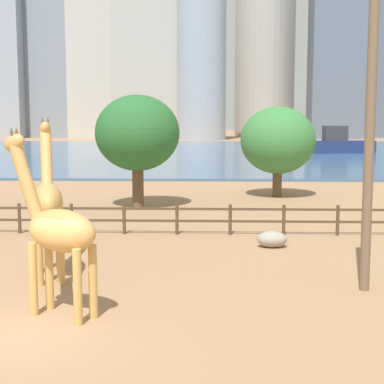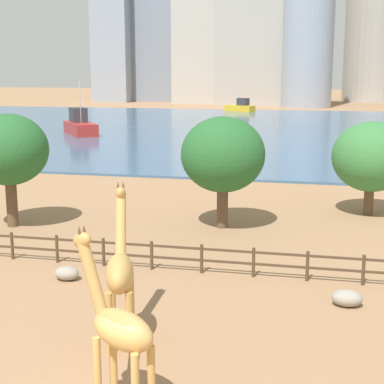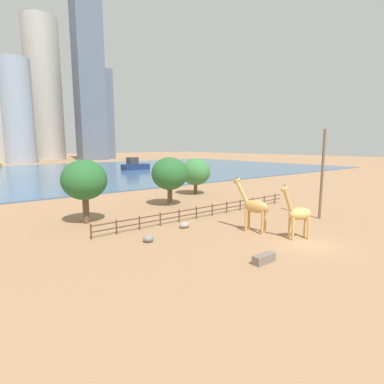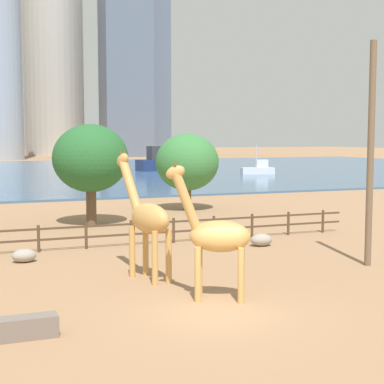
{
  "view_description": "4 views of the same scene",
  "coord_description": "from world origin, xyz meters",
  "px_view_note": "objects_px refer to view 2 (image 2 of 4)",
  "views": [
    {
      "loc": [
        4.43,
        -12.69,
        4.85
      ],
      "look_at": [
        3.71,
        6.94,
        2.45
      ],
      "focal_mm": 55.0,
      "sensor_mm": 36.0,
      "label": 1
    },
    {
      "loc": [
        5.48,
        -12.01,
        8.69
      ],
      "look_at": [
        -2.38,
        23.6,
        1.16
      ],
      "focal_mm": 55.0,
      "sensor_mm": 36.0,
      "label": 2
    },
    {
      "loc": [
        -21.32,
        -12.14,
        7.78
      ],
      "look_at": [
        1.93,
        17.31,
        1.9
      ],
      "focal_mm": 28.0,
      "sensor_mm": 36.0,
      "label": 3
    },
    {
      "loc": [
        -7.18,
        -16.29,
        5.43
      ],
      "look_at": [
        1.47,
        5.79,
        3.23
      ],
      "focal_mm": 55.0,
      "sensor_mm": 36.0,
      "label": 4
    }
  ],
  "objects_px": {
    "boulder_by_pole": "(347,298)",
    "giraffe_companion": "(120,271)",
    "boulder_near_fence": "(67,273)",
    "tree_right_tall": "(371,157)",
    "giraffe_tall": "(118,328)",
    "boat_barge": "(240,107)",
    "tree_left_large": "(9,150)",
    "tree_center_broad": "(223,155)",
    "boat_ferry": "(80,125)"
  },
  "relations": [
    {
      "from": "boulder_by_pole",
      "to": "giraffe_companion",
      "type": "bearing_deg",
      "value": -148.5
    },
    {
      "from": "giraffe_companion",
      "to": "boulder_near_fence",
      "type": "xyz_separation_m",
      "value": [
        -4.13,
        4.87,
        -2.09
      ]
    },
    {
      "from": "giraffe_companion",
      "to": "tree_right_tall",
      "type": "xyz_separation_m",
      "value": [
        9.16,
        19.64,
        1.21
      ]
    },
    {
      "from": "giraffe_tall",
      "to": "boat_barge",
      "type": "xyz_separation_m",
      "value": [
        -12.26,
        112.37,
        -1.02
      ]
    },
    {
      "from": "boulder_near_fence",
      "to": "boat_barge",
      "type": "bearing_deg",
      "value": 93.8
    },
    {
      "from": "boulder_near_fence",
      "to": "tree_right_tall",
      "type": "bearing_deg",
      "value": 48.03
    },
    {
      "from": "tree_left_large",
      "to": "tree_right_tall",
      "type": "relative_size",
      "value": 1.12
    },
    {
      "from": "boulder_near_fence",
      "to": "tree_center_broad",
      "type": "relative_size",
      "value": 0.17
    },
    {
      "from": "giraffe_tall",
      "to": "giraffe_companion",
      "type": "height_order",
      "value": "giraffe_companion"
    },
    {
      "from": "boulder_by_pole",
      "to": "tree_left_large",
      "type": "relative_size",
      "value": 0.18
    },
    {
      "from": "giraffe_tall",
      "to": "boat_ferry",
      "type": "relative_size",
      "value": 0.57
    },
    {
      "from": "boat_ferry",
      "to": "boat_barge",
      "type": "distance_m",
      "value": 52.95
    },
    {
      "from": "tree_left_large",
      "to": "boat_barge",
      "type": "relative_size",
      "value": 0.94
    },
    {
      "from": "tree_right_tall",
      "to": "boulder_by_pole",
      "type": "bearing_deg",
      "value": -96.78
    },
    {
      "from": "boulder_near_fence",
      "to": "tree_left_large",
      "type": "distance_m",
      "value": 10.88
    },
    {
      "from": "boulder_by_pole",
      "to": "boat_barge",
      "type": "height_order",
      "value": "boat_barge"
    },
    {
      "from": "tree_left_large",
      "to": "boat_ferry",
      "type": "relative_size",
      "value": 0.78
    },
    {
      "from": "giraffe_tall",
      "to": "tree_left_large",
      "type": "xyz_separation_m",
      "value": [
        -12.06,
        16.08,
        2.17
      ]
    },
    {
      "from": "tree_center_broad",
      "to": "boat_barge",
      "type": "distance_m",
      "value": 94.77
    },
    {
      "from": "tree_right_tall",
      "to": "boat_barge",
      "type": "xyz_separation_m",
      "value": [
        -20.17,
        89.06,
        -2.42
      ]
    },
    {
      "from": "tree_right_tall",
      "to": "boat_barge",
      "type": "height_order",
      "value": "boat_barge"
    },
    {
      "from": "giraffe_tall",
      "to": "boulder_near_fence",
      "type": "height_order",
      "value": "giraffe_tall"
    },
    {
      "from": "giraffe_tall",
      "to": "boat_ferry",
      "type": "bearing_deg",
      "value": -38.66
    },
    {
      "from": "boulder_by_pole",
      "to": "boat_barge",
      "type": "distance_m",
      "value": 105.8
    },
    {
      "from": "giraffe_tall",
      "to": "boulder_near_fence",
      "type": "relative_size",
      "value": 4.45
    },
    {
      "from": "giraffe_tall",
      "to": "tree_right_tall",
      "type": "xyz_separation_m",
      "value": [
        7.92,
        23.3,
        1.4
      ]
    },
    {
      "from": "tree_left_large",
      "to": "tree_center_broad",
      "type": "xyz_separation_m",
      "value": [
        11.7,
        2.31,
        -0.23
      ]
    },
    {
      "from": "giraffe_companion",
      "to": "boulder_near_fence",
      "type": "distance_m",
      "value": 6.71
    },
    {
      "from": "boulder_by_pole",
      "to": "giraffe_tall",
      "type": "bearing_deg",
      "value": -126.8
    },
    {
      "from": "boat_barge",
      "to": "tree_left_large",
      "type": "bearing_deg",
      "value": 116.19
    },
    {
      "from": "boat_ferry",
      "to": "boat_barge",
      "type": "height_order",
      "value": "boat_ferry"
    },
    {
      "from": "giraffe_tall",
      "to": "tree_center_broad",
      "type": "bearing_deg",
      "value": -61.44
    },
    {
      "from": "tree_left_large",
      "to": "tree_center_broad",
      "type": "relative_size",
      "value": 1.02
    },
    {
      "from": "boat_barge",
      "to": "boat_ferry",
      "type": "bearing_deg",
      "value": 99.58
    },
    {
      "from": "giraffe_companion",
      "to": "boat_ferry",
      "type": "height_order",
      "value": "boat_ferry"
    },
    {
      "from": "boulder_near_fence",
      "to": "giraffe_companion",
      "type": "bearing_deg",
      "value": -49.7
    },
    {
      "from": "giraffe_companion",
      "to": "boat_barge",
      "type": "bearing_deg",
      "value": -10.74
    },
    {
      "from": "giraffe_companion",
      "to": "tree_center_broad",
      "type": "distance_m",
      "value": 14.86
    },
    {
      "from": "giraffe_tall",
      "to": "boulder_by_pole",
      "type": "relative_size",
      "value": 4.1
    },
    {
      "from": "boulder_near_fence",
      "to": "boat_ferry",
      "type": "relative_size",
      "value": 0.13
    },
    {
      "from": "giraffe_tall",
      "to": "boat_ferry",
      "type": "height_order",
      "value": "boat_ferry"
    },
    {
      "from": "giraffe_tall",
      "to": "tree_left_large",
      "type": "relative_size",
      "value": 0.73
    },
    {
      "from": "boat_ferry",
      "to": "boat_barge",
      "type": "bearing_deg",
      "value": 126.88
    },
    {
      "from": "giraffe_companion",
      "to": "boulder_by_pole",
      "type": "xyz_separation_m",
      "value": [
        7.36,
        4.51,
        -2.06
      ]
    },
    {
      "from": "tree_left_large",
      "to": "tree_right_tall",
      "type": "height_order",
      "value": "tree_left_large"
    },
    {
      "from": "giraffe_companion",
      "to": "tree_right_tall",
      "type": "height_order",
      "value": "tree_right_tall"
    },
    {
      "from": "tree_left_large",
      "to": "boulder_by_pole",
      "type": "bearing_deg",
      "value": -23.5
    },
    {
      "from": "boulder_by_pole",
      "to": "boat_ferry",
      "type": "xyz_separation_m",
      "value": [
        -33.42,
        53.42,
        1.1
      ]
    },
    {
      "from": "tree_left_large",
      "to": "tree_right_tall",
      "type": "xyz_separation_m",
      "value": [
        19.98,
        7.22,
        -0.77
      ]
    },
    {
      "from": "boulder_by_pole",
      "to": "tree_left_large",
      "type": "xyz_separation_m",
      "value": [
        -18.18,
        7.9,
        4.05
      ]
    }
  ]
}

